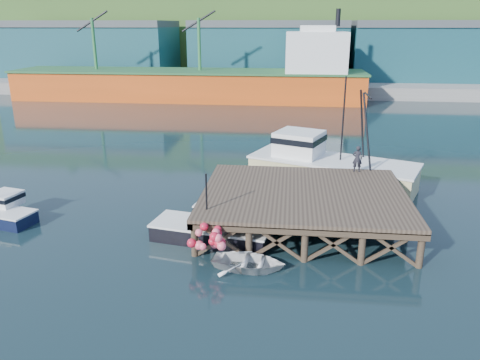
# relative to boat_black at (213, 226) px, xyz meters

# --- Properties ---
(ground) EXTENTS (300.00, 300.00, 0.00)m
(ground) POSITION_rel_boat_black_xyz_m (-0.43, 2.50, -0.76)
(ground) COLOR black
(ground) RESTS_ON ground
(wharf) EXTENTS (12.00, 10.00, 2.62)m
(wharf) POSITION_rel_boat_black_xyz_m (5.07, 2.31, 1.18)
(wharf) COLOR brown
(wharf) RESTS_ON ground
(far_quay) EXTENTS (160.00, 40.00, 2.00)m
(far_quay) POSITION_rel_boat_black_xyz_m (-0.43, 72.50, 0.24)
(far_quay) COLOR gray
(far_quay) RESTS_ON ground
(warehouse_left) EXTENTS (32.00, 16.00, 9.00)m
(warehouse_left) POSITION_rel_boat_black_xyz_m (-35.43, 67.50, 5.74)
(warehouse_left) COLOR #1A5458
(warehouse_left) RESTS_ON far_quay
(warehouse_mid) EXTENTS (28.00, 16.00, 9.00)m
(warehouse_mid) POSITION_rel_boat_black_xyz_m (-0.43, 67.50, 5.74)
(warehouse_mid) COLOR #1A5458
(warehouse_mid) RESTS_ON far_quay
(warehouse_right) EXTENTS (30.00, 16.00, 9.00)m
(warehouse_right) POSITION_rel_boat_black_xyz_m (29.57, 67.50, 5.74)
(warehouse_right) COLOR #1A5458
(warehouse_right) RESTS_ON far_quay
(cargo_ship) EXTENTS (55.50, 10.00, 13.75)m
(cargo_ship) POSITION_rel_boat_black_xyz_m (-8.89, 50.50, 2.55)
(cargo_ship) COLOR #E05115
(cargo_ship) RESTS_ON ground
(hillside) EXTENTS (220.00, 50.00, 22.00)m
(hillside) POSITION_rel_boat_black_xyz_m (-0.43, 102.50, 10.24)
(hillside) COLOR #2D511E
(hillside) RESTS_ON ground
(boat_black) EXTENTS (7.03, 5.84, 4.14)m
(boat_black) POSITION_rel_boat_black_xyz_m (0.00, 0.00, 0.00)
(boat_black) COLOR black
(boat_black) RESTS_ON ground
(trawler) EXTENTS (12.87, 8.61, 8.13)m
(trawler) POSITION_rel_boat_black_xyz_m (7.06, 9.85, 0.91)
(trawler) COLOR beige
(trawler) RESTS_ON ground
(dinghy) EXTENTS (3.95, 3.04, 0.76)m
(dinghy) POSITION_rel_boat_black_xyz_m (2.33, -3.30, -0.38)
(dinghy) COLOR white
(dinghy) RESTS_ON ground
(dockworker) EXTENTS (0.68, 0.47, 1.78)m
(dockworker) POSITION_rel_boat_black_xyz_m (8.67, 6.90, 2.26)
(dockworker) COLOR black
(dockworker) RESTS_ON wharf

